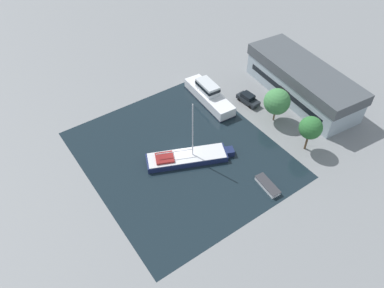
{
  "coord_description": "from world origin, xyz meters",
  "views": [
    {
      "loc": [
        32.35,
        -20.73,
        40.06
      ],
      "look_at": [
        0.0,
        1.99,
        1.0
      ],
      "focal_mm": 35.0,
      "sensor_mm": 36.0,
      "label": 1
    }
  ],
  "objects_px": {
    "quay_tree_by_water": "(311,128)",
    "parked_car": "(248,99)",
    "warehouse_building": "(302,82)",
    "small_dinghy": "(268,185)",
    "motor_cruiser": "(209,95)",
    "sailboat_moored": "(188,157)",
    "quay_tree_near_building": "(277,102)"
  },
  "relations": [
    {
      "from": "motor_cruiser",
      "to": "small_dinghy",
      "type": "height_order",
      "value": "motor_cruiser"
    },
    {
      "from": "warehouse_building",
      "to": "motor_cruiser",
      "type": "xyz_separation_m",
      "value": [
        -7.9,
        -13.96,
        -1.65
      ]
    },
    {
      "from": "parked_car",
      "to": "sailboat_moored",
      "type": "relative_size",
      "value": 0.34
    },
    {
      "from": "quay_tree_near_building",
      "to": "quay_tree_by_water",
      "type": "relative_size",
      "value": 0.99
    },
    {
      "from": "quay_tree_by_water",
      "to": "parked_car",
      "type": "height_order",
      "value": "quay_tree_by_water"
    },
    {
      "from": "quay_tree_by_water",
      "to": "parked_car",
      "type": "relative_size",
      "value": 1.38
    },
    {
      "from": "quay_tree_near_building",
      "to": "parked_car",
      "type": "distance_m",
      "value": 6.52
    },
    {
      "from": "small_dinghy",
      "to": "motor_cruiser",
      "type": "bearing_deg",
      "value": 81.65
    },
    {
      "from": "warehouse_building",
      "to": "parked_car",
      "type": "relative_size",
      "value": 5.25
    },
    {
      "from": "parked_car",
      "to": "small_dinghy",
      "type": "xyz_separation_m",
      "value": [
        15.53,
        -10.01,
        -0.51
      ]
    },
    {
      "from": "quay_tree_near_building",
      "to": "sailboat_moored",
      "type": "xyz_separation_m",
      "value": [
        -0.7,
        -16.53,
        -3.21
      ]
    },
    {
      "from": "sailboat_moored",
      "to": "quay_tree_near_building",
      "type": "bearing_deg",
      "value": 111.2
    },
    {
      "from": "warehouse_building",
      "to": "small_dinghy",
      "type": "height_order",
      "value": "warehouse_building"
    },
    {
      "from": "warehouse_building",
      "to": "quay_tree_by_water",
      "type": "bearing_deg",
      "value": -37.41
    },
    {
      "from": "quay_tree_by_water",
      "to": "warehouse_building",
      "type": "bearing_deg",
      "value": 136.89
    },
    {
      "from": "sailboat_moored",
      "to": "motor_cruiser",
      "type": "bearing_deg",
      "value": 154.38
    },
    {
      "from": "motor_cruiser",
      "to": "small_dinghy",
      "type": "relative_size",
      "value": 2.79
    },
    {
      "from": "warehouse_building",
      "to": "quay_tree_by_water",
      "type": "relative_size",
      "value": 3.81
    },
    {
      "from": "warehouse_building",
      "to": "sailboat_moored",
      "type": "height_order",
      "value": "sailboat_moored"
    },
    {
      "from": "quay_tree_by_water",
      "to": "sailboat_moored",
      "type": "bearing_deg",
      "value": -117.47
    },
    {
      "from": "quay_tree_by_water",
      "to": "small_dinghy",
      "type": "relative_size",
      "value": 1.4
    },
    {
      "from": "warehouse_building",
      "to": "quay_tree_near_building",
      "type": "bearing_deg",
      "value": -69.67
    },
    {
      "from": "sailboat_moored",
      "to": "motor_cruiser",
      "type": "relative_size",
      "value": 1.09
    },
    {
      "from": "quay_tree_near_building",
      "to": "sailboat_moored",
      "type": "relative_size",
      "value": 0.46
    },
    {
      "from": "motor_cruiser",
      "to": "sailboat_moored",
      "type": "bearing_deg",
      "value": -135.2
    },
    {
      "from": "parked_car",
      "to": "small_dinghy",
      "type": "bearing_deg",
      "value": 53.18
    },
    {
      "from": "quay_tree_near_building",
      "to": "warehouse_building",
      "type": "bearing_deg",
      "value": 104.63
    },
    {
      "from": "sailboat_moored",
      "to": "motor_cruiser",
      "type": "xyz_separation_m",
      "value": [
        -9.36,
        10.86,
        0.71
      ]
    },
    {
      "from": "sailboat_moored",
      "to": "motor_cruiser",
      "type": "height_order",
      "value": "sailboat_moored"
    },
    {
      "from": "quay_tree_near_building",
      "to": "parked_car",
      "type": "bearing_deg",
      "value": -175.22
    },
    {
      "from": "parked_car",
      "to": "motor_cruiser",
      "type": "bearing_deg",
      "value": -43.38
    },
    {
      "from": "warehouse_building",
      "to": "small_dinghy",
      "type": "bearing_deg",
      "value": -51.97
    }
  ]
}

